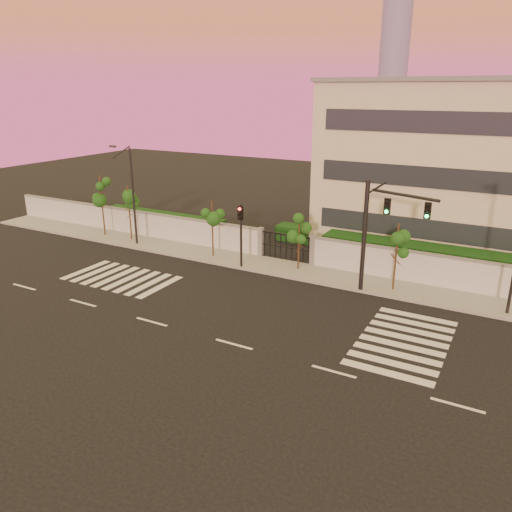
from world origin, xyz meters
name	(u,v)px	position (x,y,z in m)	size (l,w,h in m)	color
ground	(234,344)	(0.00, 0.00, 0.00)	(120.00, 120.00, 0.00)	black
sidewalk	(318,274)	(0.00, 10.50, 0.07)	(60.00, 3.00, 0.15)	gray
perimeter_wall	(328,254)	(0.10, 12.00, 1.07)	(60.00, 0.36, 2.20)	#BBBDC3
hedge_row	(356,249)	(1.17, 14.74, 0.82)	(41.00, 4.25, 1.80)	#143811
institutional_building	(498,167)	(9.00, 21.99, 6.16)	(24.40, 12.40, 12.25)	beige
road_markings	(245,308)	(-1.58, 3.76, 0.01)	(57.00, 7.62, 0.02)	silver
street_tree_a	(101,192)	(-18.69, 10.53, 3.72)	(1.41, 1.13, 5.06)	#382314
street_tree_b	(129,201)	(-15.95, 10.67, 3.24)	(1.41, 1.13, 4.41)	#382314
street_tree_c	(212,216)	(-7.94, 10.29, 3.05)	(1.33, 1.06, 4.14)	#382314
street_tree_d	(299,230)	(-1.46, 10.70, 2.83)	(1.34, 1.07, 3.85)	#382314
street_tree_e	(398,242)	(4.96, 10.18, 3.10)	(1.38, 1.10, 4.21)	#382314
traffic_signal_main	(380,225)	(4.10, 9.21, 4.23)	(4.15, 1.49, 6.69)	black
traffic_signal_secondary	(241,228)	(-5.04, 9.27, 2.82)	(0.35, 0.34, 4.44)	black
streetlight_west	(131,192)	(-14.79, 9.78, 4.19)	(0.46, 1.87, 7.76)	black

